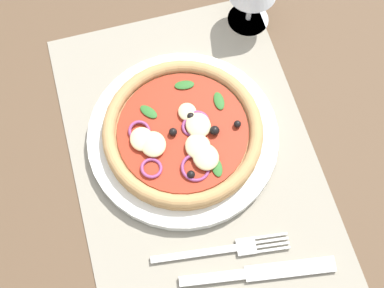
% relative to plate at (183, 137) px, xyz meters
% --- Properties ---
extents(ground_plane, '(1.90, 1.40, 0.02)m').
position_rel_plate_xyz_m(ground_plane, '(0.03, 0.01, -0.02)').
color(ground_plane, brown).
extents(placemat, '(0.49, 0.33, 0.00)m').
position_rel_plate_xyz_m(placemat, '(0.03, 0.01, -0.01)').
color(placemat, gray).
rests_on(placemat, ground_plane).
extents(plate, '(0.27, 0.27, 0.01)m').
position_rel_plate_xyz_m(plate, '(0.00, 0.00, 0.00)').
color(plate, silver).
rests_on(plate, placemat).
extents(pizza, '(0.22, 0.22, 0.03)m').
position_rel_plate_xyz_m(pizza, '(0.00, -0.00, 0.02)').
color(pizza, tan).
rests_on(pizza, plate).
extents(fork, '(0.04, 0.18, 0.00)m').
position_rel_plate_xyz_m(fork, '(0.17, 0.02, -0.01)').
color(fork, silver).
rests_on(fork, placemat).
extents(knife, '(0.05, 0.20, 0.01)m').
position_rel_plate_xyz_m(knife, '(0.21, 0.04, -0.00)').
color(knife, silver).
rests_on(knife, placemat).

